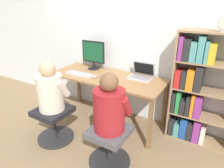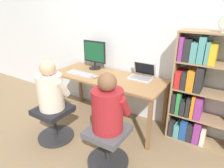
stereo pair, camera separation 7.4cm
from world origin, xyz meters
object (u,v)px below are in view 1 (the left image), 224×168
Objects in this scene: person_at_monitor at (50,89)px; laptop at (141,75)px; bookshelf at (197,93)px; desktop_monitor at (93,55)px; office_chair_left at (54,122)px; keyboard at (79,74)px; person_at_laptop at (109,107)px; office_chair_right at (109,144)px.

laptop is at bearing 49.11° from person_at_monitor.
desktop_monitor is at bearing 179.93° from bookshelf.
office_chair_left is at bearing -130.75° from laptop.
keyboard is 0.66× the size of person_at_laptop.
laptop is 1.14m from office_chair_right.
laptop is 0.68× the size of office_chair_left.
keyboard is 1.12m from person_at_laptop.
office_chair_left is (-0.85, -0.99, -0.55)m from laptop.
keyboard is 0.89× the size of office_chair_right.
office_chair_right is 0.34× the size of bookshelf.
person_at_laptop is (0.00, 0.00, 0.49)m from office_chair_right.
person_at_laptop is 0.45× the size of bookshelf.
office_chair_right is at bearing -0.45° from person_at_monitor.
office_chair_right is 0.75× the size of person_at_monitor.
office_chair_right is 1.03m from person_at_monitor.
bookshelf is (0.75, 0.99, 0.44)m from office_chair_right.
desktop_monitor is at bearing 132.71° from person_at_laptop.
office_chair_left is 0.75× the size of person_at_monitor.
bookshelf is at bearing -0.07° from desktop_monitor.
person_at_monitor is (-0.00, 0.00, 0.49)m from office_chair_left.
desktop_monitor is 1.37m from person_at_laptop.
person_at_laptop reaches higher than office_chair_left.
bookshelf is (1.66, -0.00, -0.31)m from desktop_monitor.
person_at_laptop is at bearing 0.17° from office_chair_left.
desktop_monitor is at bearing 132.57° from office_chair_right.
person_at_laptop is (0.90, -0.00, -0.00)m from person_at_monitor.
office_chair_left is at bearing -149.07° from bookshelf.
person_at_laptop reaches higher than office_chair_right.
laptop is at bearing 0.08° from desktop_monitor.
person_at_monitor is 1.92m from bookshelf.
person_at_monitor is (-0.90, 0.01, 0.49)m from office_chair_right.
laptop is 0.77× the size of keyboard.
bookshelf is at bearing 52.91° from person_at_laptop.
office_chair_left is at bearing -89.53° from desktop_monitor.
office_chair_right is at bearing -0.14° from office_chair_left.
desktop_monitor is 0.92× the size of office_chair_left.
person_at_monitor is (0.03, -0.63, -0.02)m from keyboard.
laptop is 0.99m from person_at_laptop.
keyboard is at bearing 92.37° from person_at_monitor.
desktop_monitor is 0.43m from keyboard.
keyboard is at bearing 145.88° from person_at_laptop.
bookshelf reaches higher than desktop_monitor.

